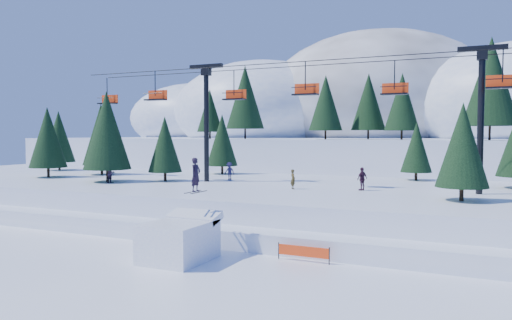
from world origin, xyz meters
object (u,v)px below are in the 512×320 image
at_px(banner_near, 303,252).
at_px(chairlift, 310,101).
at_px(banner_far, 440,260).
at_px(jump_kicker, 180,238).

bearing_deg(banner_near, chairlift, 107.65).
bearing_deg(banner_far, chairlift, 131.48).
distance_m(chairlift, banner_near, 16.73).
relative_size(jump_kicker, banner_far, 2.03).
xyz_separation_m(banner_near, banner_far, (6.63, 1.18, 0.00)).
bearing_deg(banner_near, banner_far, 10.13).
relative_size(jump_kicker, banner_near, 1.88).
distance_m(jump_kicker, chairlift, 18.02).
height_order(jump_kicker, banner_near, jump_kicker).
height_order(chairlift, banner_far, chairlift).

